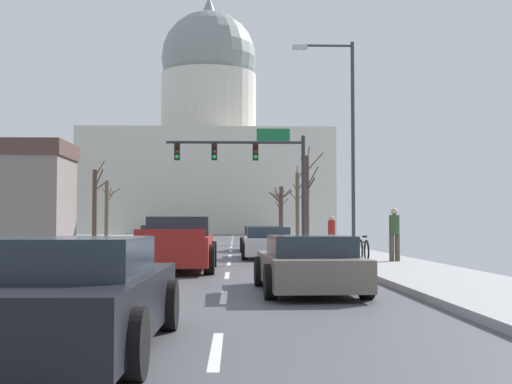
% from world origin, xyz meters
% --- Properties ---
extents(ground, '(20.00, 180.00, 0.20)m').
position_xyz_m(ground, '(0.00, -0.00, 0.02)').
color(ground, '#4A4A4F').
extents(signal_gantry, '(7.91, 0.41, 6.63)m').
position_xyz_m(signal_gantry, '(4.76, 17.09, 4.91)').
color(signal_gantry, '#28282D').
rests_on(signal_gantry, ground).
extents(street_lamp_right, '(2.37, 0.24, 8.18)m').
position_xyz_m(street_lamp_right, '(7.90, 4.39, 4.97)').
color(street_lamp_right, '#333338').
rests_on(street_lamp_right, ground).
extents(capitol_building, '(33.23, 18.23, 33.61)m').
position_xyz_m(capitol_building, '(0.00, 73.00, 11.66)').
color(capitol_building, beige).
rests_on(capitol_building, ground).
extents(sedan_near_00, '(2.06, 4.49, 1.22)m').
position_xyz_m(sedan_near_00, '(4.99, 12.40, 0.59)').
color(sedan_near_00, '#6B6056').
rests_on(sedan_near_00, ground).
extents(sedan_near_01, '(2.04, 4.61, 1.22)m').
position_xyz_m(sedan_near_01, '(4.97, 5.19, 0.57)').
color(sedan_near_01, silver).
rests_on(sedan_near_01, ground).
extents(pickup_truck_near_02, '(2.26, 5.28, 1.55)m').
position_xyz_m(pickup_truck_near_02, '(2.03, -1.33, 0.71)').
color(pickup_truck_near_02, maroon).
rests_on(pickup_truck_near_02, ground).
extents(sedan_near_03, '(2.07, 4.32, 1.12)m').
position_xyz_m(sedan_near_03, '(5.15, -7.69, 0.54)').
color(sedan_near_03, '#6B6056').
rests_on(sedan_near_03, ground).
extents(sedan_near_04, '(2.13, 4.46, 1.21)m').
position_xyz_m(sedan_near_04, '(1.90, -13.75, 0.57)').
color(sedan_near_04, black).
rests_on(sedan_near_04, ground).
extents(sedan_oncoming_00, '(2.22, 4.47, 1.24)m').
position_xyz_m(sedan_oncoming_00, '(-1.94, 26.66, 0.59)').
color(sedan_oncoming_00, black).
rests_on(sedan_oncoming_00, ground).
extents(sedan_oncoming_01, '(2.04, 4.44, 1.24)m').
position_xyz_m(sedan_oncoming_01, '(-1.93, 38.18, 0.59)').
color(sedan_oncoming_01, '#6B6056').
rests_on(sedan_oncoming_01, ground).
extents(flank_building_00, '(11.30, 8.62, 9.69)m').
position_xyz_m(flank_building_00, '(-18.98, 48.75, 4.90)').
color(flank_building_00, slate).
rests_on(flank_building_00, ground).
extents(bare_tree_00, '(1.63, 1.59, 6.39)m').
position_xyz_m(bare_tree_00, '(8.62, 25.00, 3.20)').
color(bare_tree_00, '#423328').
rests_on(bare_tree_00, ground).
extents(bare_tree_02, '(2.39, 2.97, 4.93)m').
position_xyz_m(bare_tree_02, '(8.60, 51.70, 2.72)').
color(bare_tree_02, brown).
rests_on(bare_tree_02, ground).
extents(bare_tree_03, '(1.13, 2.02, 6.41)m').
position_xyz_m(bare_tree_03, '(-7.89, 35.04, 3.11)').
color(bare_tree_03, '#423328').
rests_on(bare_tree_03, ground).
extents(bare_tree_04, '(2.24, 2.10, 4.66)m').
position_xyz_m(bare_tree_04, '(8.02, 41.39, 2.60)').
color(bare_tree_04, '#423328').
rests_on(bare_tree_04, ground).
extents(bare_tree_06, '(1.91, 2.19, 5.93)m').
position_xyz_m(bare_tree_06, '(8.88, 34.22, 3.06)').
color(bare_tree_06, brown).
rests_on(bare_tree_06, ground).
extents(bare_tree_07, '(1.82, 1.40, 5.29)m').
position_xyz_m(bare_tree_07, '(-8.46, 43.34, 2.91)').
color(bare_tree_07, brown).
rests_on(bare_tree_07, ground).
extents(pedestrian_00, '(0.35, 0.34, 1.71)m').
position_xyz_m(pedestrian_00, '(8.86, 0.65, 1.09)').
color(pedestrian_00, '#4C4238').
rests_on(pedestrian_00, ground).
extents(pedestrian_01, '(0.35, 0.34, 1.58)m').
position_xyz_m(pedestrian_01, '(8.17, 9.98, 1.02)').
color(pedestrian_01, '#4C4238').
rests_on(pedestrian_01, ground).
extents(bicycle_parked, '(0.12, 1.77, 0.85)m').
position_xyz_m(bicycle_parked, '(7.93, 1.07, 0.49)').
color(bicycle_parked, black).
rests_on(bicycle_parked, ground).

